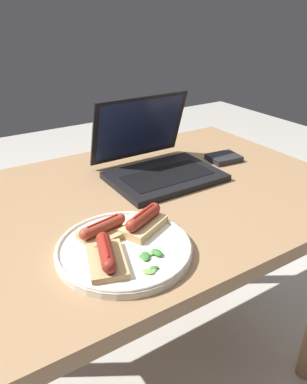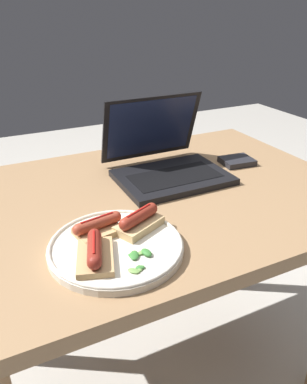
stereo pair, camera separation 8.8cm
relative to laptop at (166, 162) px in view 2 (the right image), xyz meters
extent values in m
plane|color=#B7B2A8|center=(-0.08, -0.09, -0.76)|extent=(6.00, 6.00, 0.00)
cube|color=#93704C|center=(-0.08, -0.09, -0.06)|extent=(1.08, 0.76, 0.04)
cylinder|color=#93704C|center=(0.37, 0.20, -0.42)|extent=(0.06, 0.06, 0.68)
cube|color=black|center=(0.00, -0.04, -0.03)|extent=(0.31, 0.22, 0.02)
cube|color=black|center=(0.00, -0.05, -0.02)|extent=(0.25, 0.12, 0.00)
cube|color=black|center=(0.00, 0.10, 0.08)|extent=(0.31, 0.07, 0.20)
cube|color=#192347|center=(0.00, 0.10, 0.08)|extent=(0.28, 0.06, 0.18)
cylinder|color=silver|center=(-0.27, -0.29, -0.03)|extent=(0.28, 0.28, 0.02)
torus|color=silver|center=(-0.27, -0.29, -0.02)|extent=(0.28, 0.28, 0.01)
cube|color=tan|center=(-0.20, -0.26, -0.02)|extent=(0.12, 0.10, 0.02)
cylinder|color=maroon|center=(-0.20, -0.26, 0.01)|extent=(0.09, 0.06, 0.03)
sphere|color=maroon|center=(-0.24, -0.28, 0.01)|extent=(0.03, 0.03, 0.03)
sphere|color=maroon|center=(-0.16, -0.24, 0.01)|extent=(0.03, 0.03, 0.03)
cylinder|color=red|center=(-0.20, -0.26, 0.02)|extent=(0.07, 0.03, 0.00)
cube|color=tan|center=(-0.29, -0.24, -0.02)|extent=(0.10, 0.09, 0.01)
cylinder|color=#9E3D28|center=(-0.29, -0.24, 0.00)|extent=(0.09, 0.04, 0.03)
sphere|color=#9E3D28|center=(-0.33, -0.25, 0.00)|extent=(0.03, 0.03, 0.03)
sphere|color=#9E3D28|center=(-0.25, -0.23, 0.00)|extent=(0.03, 0.03, 0.03)
cylinder|color=red|center=(-0.29, -0.24, 0.01)|extent=(0.08, 0.02, 0.01)
cube|color=tan|center=(-0.32, -0.32, -0.02)|extent=(0.10, 0.13, 0.01)
cylinder|color=maroon|center=(-0.32, -0.32, 0.00)|extent=(0.05, 0.09, 0.03)
sphere|color=maroon|center=(-0.31, -0.28, 0.00)|extent=(0.03, 0.03, 0.03)
sphere|color=maroon|center=(-0.34, -0.36, 0.00)|extent=(0.03, 0.03, 0.03)
cylinder|color=red|center=(-0.32, -0.32, 0.01)|extent=(0.03, 0.07, 0.01)
ellipsoid|color=#709E4C|center=(-0.26, -0.39, -0.02)|extent=(0.02, 0.02, 0.00)
ellipsoid|color=#709E4C|center=(-0.27, -0.39, -0.02)|extent=(0.03, 0.03, 0.00)
ellipsoid|color=#387A33|center=(-0.26, -0.39, -0.02)|extent=(0.02, 0.02, 0.01)
ellipsoid|color=#387A33|center=(-0.25, -0.35, -0.02)|extent=(0.03, 0.03, 0.01)
ellipsoid|color=#709E4C|center=(-0.24, -0.34, -0.02)|extent=(0.02, 0.02, 0.01)
ellipsoid|color=#387A33|center=(-0.23, -0.35, -0.02)|extent=(0.02, 0.03, 0.01)
ellipsoid|color=#387A33|center=(-0.25, -0.34, -0.02)|extent=(0.02, 0.02, 0.00)
cube|color=#232328|center=(0.24, -0.02, -0.03)|extent=(0.11, 0.09, 0.02)
camera|label=1|loc=(-0.56, -0.85, 0.41)|focal=35.00mm
camera|label=2|loc=(-0.48, -0.90, 0.41)|focal=35.00mm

